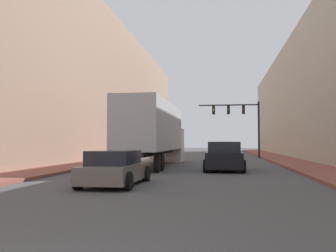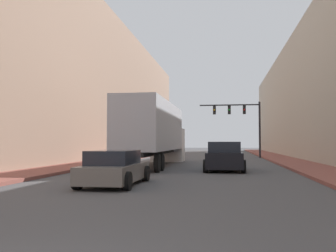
{
  "view_description": "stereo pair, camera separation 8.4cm",
  "coord_description": "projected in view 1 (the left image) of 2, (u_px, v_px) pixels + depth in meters",
  "views": [
    {
      "loc": [
        2.13,
        -2.95,
        1.63
      ],
      "look_at": [
        -0.74,
        16.46,
        2.46
      ],
      "focal_mm": 40.0,
      "sensor_mm": 36.0,
      "label": 1
    },
    {
      "loc": [
        2.22,
        -2.94,
        1.63
      ],
      "look_at": [
        -0.74,
        16.46,
        2.46
      ],
      "focal_mm": 40.0,
      "sensor_mm": 36.0,
      "label": 2
    }
  ],
  "objects": [
    {
      "name": "semi_truck",
      "position": [
        155.0,
        131.0,
        25.42
      ],
      "size": [
        2.57,
        13.5,
        4.13
      ],
      "color": "#B2B7C1",
      "rests_on": "ground"
    },
    {
      "name": "sedan_car",
      "position": [
        115.0,
        168.0,
        14.12
      ],
      "size": [
        1.99,
        4.31,
        1.31
      ],
      "color": "slate",
      "rests_on": "ground"
    },
    {
      "name": "sidewalk_left",
      "position": [
        118.0,
        159.0,
        33.88
      ],
      "size": [
        2.8,
        80.0,
        0.15
      ],
      "color": "brown",
      "rests_on": "ground"
    },
    {
      "name": "traffic_signal_gantry",
      "position": [
        242.0,
        118.0,
        38.64
      ],
      "size": [
        6.24,
        0.35,
        5.76
      ],
      "color": "black",
      "rests_on": "ground"
    },
    {
      "name": "building_left",
      "position": [
        73.0,
        81.0,
        34.83
      ],
      "size": [
        6.0,
        80.0,
        14.63
      ],
      "color": "#997A66",
      "rests_on": "ground"
    },
    {
      "name": "suv_car",
      "position": [
        224.0,
        157.0,
        21.25
      ],
      "size": [
        2.21,
        4.57,
        1.64
      ],
      "color": "black",
      "rests_on": "ground"
    },
    {
      "name": "sidewalk_right",
      "position": [
        285.0,
        160.0,
        31.74
      ],
      "size": [
        2.8,
        80.0,
        0.15
      ],
      "color": "brown",
      "rests_on": "ground"
    }
  ]
}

